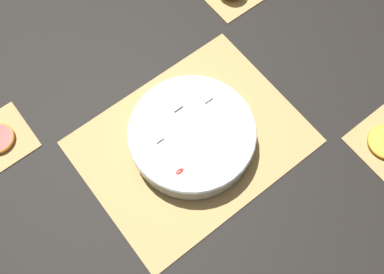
{
  "coord_description": "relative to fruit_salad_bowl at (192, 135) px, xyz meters",
  "views": [
    {
      "loc": [
        0.25,
        0.32,
        0.99
      ],
      "look_at": [
        0.0,
        0.0,
        0.03
      ],
      "focal_mm": 42.0,
      "sensor_mm": 36.0,
      "label": 1
    }
  ],
  "objects": [
    {
      "name": "bamboo_mat_center",
      "position": [
        -0.0,
        0.0,
        -0.04
      ],
      "size": [
        0.51,
        0.39,
        0.01
      ],
      "color": "#A8844C",
      "rests_on": "ground_plane"
    },
    {
      "name": "ground_plane",
      "position": [
        -0.0,
        0.0,
        -0.04
      ],
      "size": [
        6.0,
        6.0,
        0.0
      ],
      "primitive_type": "plane",
      "color": "black"
    },
    {
      "name": "fruit_salad_bowl",
      "position": [
        0.0,
        0.0,
        0.0
      ],
      "size": [
        0.29,
        0.29,
        0.07
      ],
      "color": "silver",
      "rests_on": "bamboo_mat_center"
    }
  ]
}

